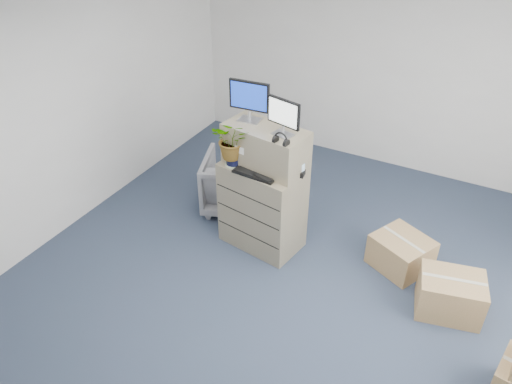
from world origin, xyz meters
TOP-DOWN VIEW (x-y plane):
  - ground at (0.00, 0.00)m, footprint 7.00×7.00m
  - wall_back at (0.00, 3.51)m, footprint 6.00×0.02m
  - filing_cabinet_lower at (-0.68, 0.89)m, footprint 0.99×0.70m
  - filing_cabinet_upper at (-0.67, 0.94)m, footprint 0.98×0.60m
  - monitor_left at (-0.91, 1.02)m, footprint 0.46×0.19m
  - monitor_right at (-0.44, 0.88)m, footprint 0.40×0.20m
  - headphones at (-0.38, 0.71)m, footprint 0.16×0.04m
  - keyboard at (-0.67, 0.71)m, footprint 0.51×0.23m
  - mouse at (-0.39, 0.72)m, footprint 0.12×0.08m
  - water_bottle at (-0.61, 0.93)m, footprint 0.08×0.08m
  - phone_dock at (-0.70, 0.97)m, footprint 0.07×0.06m
  - external_drive at (-0.30, 0.94)m, footprint 0.22×0.18m
  - tissue_box at (-0.33, 0.93)m, footprint 0.26×0.19m
  - potted_plant at (-0.99, 0.78)m, footprint 0.48×0.52m
  - office_chair at (-1.33, 1.39)m, footprint 1.02×0.99m
  - cardboard_boxes at (1.71, 0.59)m, footprint 2.12×1.88m

SIDE VIEW (x-z plane):
  - ground at x=0.00m, z-range 0.00..0.00m
  - cardboard_boxes at x=1.71m, z-range -0.12..0.67m
  - office_chair at x=-1.33m, z-range 0.00..0.83m
  - filing_cabinet_lower at x=-0.68m, z-range 0.00..1.07m
  - keyboard at x=-0.67m, z-range 1.07..1.09m
  - mouse at x=-0.39m, z-range 1.07..1.10m
  - external_drive at x=-0.30m, z-range 1.07..1.13m
  - phone_dock at x=-0.70m, z-range 1.04..1.19m
  - tissue_box at x=-0.33m, z-range 1.13..1.22m
  - water_bottle at x=-0.61m, z-range 1.07..1.35m
  - filing_cabinet_upper at x=-0.67m, z-range 1.07..1.53m
  - potted_plant at x=-0.99m, z-range 1.10..1.55m
  - wall_back at x=0.00m, z-range 0.00..2.80m
  - headphones at x=-0.38m, z-range 1.49..1.65m
  - monitor_right at x=-0.44m, z-range 1.55..1.95m
  - monitor_left at x=-0.91m, z-range 1.55..2.01m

